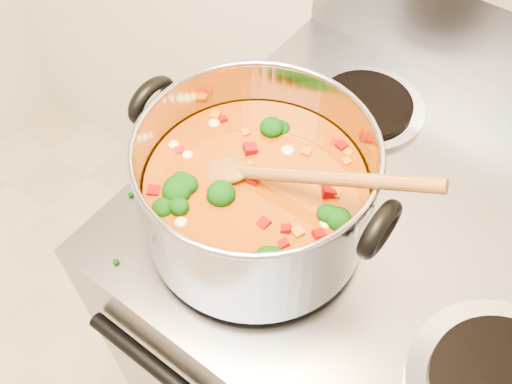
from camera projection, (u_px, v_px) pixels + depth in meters
electric_range at (371, 347)px, 1.16m from camera, size 0.77×0.70×1.08m
stockpot at (256, 192)px, 0.72m from camera, size 0.35×0.30×0.18m
wooden_spoon at (272, 174)px, 0.68m from camera, size 0.30×0.11×0.13m
cooktop_crumbs at (219, 232)px, 0.79m from camera, size 0.25×0.40×0.01m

